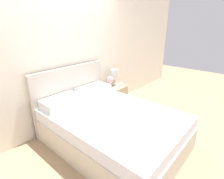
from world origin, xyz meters
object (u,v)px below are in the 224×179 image
alarm_clock (121,84)px  nightstand (115,97)px  flower_vase (110,80)px  bed (109,126)px  table_lamp (114,75)px

alarm_clock → nightstand: bearing=138.2°
flower_vase → bed: bearing=-139.4°
bed → table_lamp: size_ratio=5.88×
nightstand → bed: bearing=-144.3°
nightstand → alarm_clock: 0.32m
nightstand → table_lamp: table_lamp is taller
alarm_clock → table_lamp: bearing=102.2°
nightstand → flower_vase: (-0.12, 0.05, 0.42)m
table_lamp → nightstand: bearing=-124.4°
bed → flower_vase: bearing=40.6°
bed → table_lamp: (1.13, 0.85, 0.45)m
bed → nightstand: (1.07, 0.77, -0.05)m
bed → nightstand: bearing=35.7°
flower_vase → alarm_clock: 0.29m
bed → flower_vase: bed is taller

